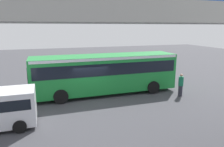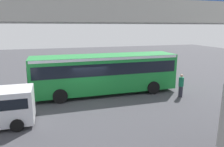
{
  "view_description": "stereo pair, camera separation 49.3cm",
  "coord_description": "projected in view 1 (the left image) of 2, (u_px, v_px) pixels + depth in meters",
  "views": [
    {
      "loc": [
        3.22,
        15.12,
        5.34
      ],
      "look_at": [
        -2.1,
        -0.8,
        1.6
      ],
      "focal_mm": 33.66,
      "sensor_mm": 36.0,
      "label": 1
    },
    {
      "loc": [
        2.75,
        15.27,
        5.34
      ],
      "look_at": [
        -2.1,
        -0.8,
        1.6
      ],
      "focal_mm": 33.66,
      "sensor_mm": 36.0,
      "label": 2
    }
  ],
  "objects": [
    {
      "name": "pedestrian",
      "position": [
        181.0,
        85.0,
        16.41
      ],
      "size": [
        0.38,
        0.38,
        1.79
      ],
      "color": "#2D2D38",
      "rests_on": "ground"
    },
    {
      "name": "ground",
      "position": [
        90.0,
        98.0,
        16.16
      ],
      "size": [
        80.0,
        80.0,
        0.0
      ],
      "primitive_type": "plane",
      "color": "#424247"
    },
    {
      "name": "traffic_sign",
      "position": [
        153.0,
        60.0,
        22.43
      ],
      "size": [
        0.08,
        0.6,
        2.8
      ],
      "color": "slate",
      "rests_on": "ground"
    },
    {
      "name": "lane_dash_leftmost",
      "position": [
        122.0,
        82.0,
        20.62
      ],
      "size": [
        2.0,
        0.2,
        0.01
      ],
      "primitive_type": "cube",
      "color": "silver",
      "rests_on": "ground"
    },
    {
      "name": "pedestrian_overpass",
      "position": [
        159.0,
        32.0,
        6.03
      ],
      "size": [
        25.74,
        2.6,
        7.04
      ],
      "color": "#9E9E99",
      "rests_on": "ground"
    },
    {
      "name": "city_bus",
      "position": [
        105.0,
        71.0,
        16.85
      ],
      "size": [
        11.54,
        2.85,
        3.15
      ],
      "color": "#1E8C38",
      "rests_on": "ground"
    },
    {
      "name": "lane_dash_centre",
      "position": [
        35.0,
        90.0,
        18.14
      ],
      "size": [
        2.0,
        0.2,
        0.01
      ],
      "primitive_type": "cube",
      "color": "silver",
      "rests_on": "ground"
    },
    {
      "name": "lane_dash_left",
      "position": [
        81.0,
        86.0,
        19.38
      ],
      "size": [
        2.0,
        0.2,
        0.01
      ],
      "primitive_type": "cube",
      "color": "silver",
      "rests_on": "ground"
    }
  ]
}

